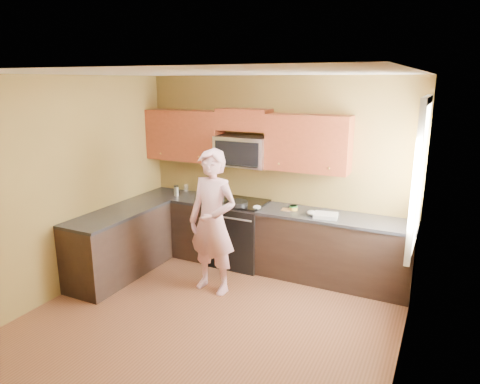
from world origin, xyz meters
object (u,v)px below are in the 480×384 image
Objects in this scene: stove at (239,233)px; microwave at (243,166)px; frying_pan at (237,206)px; travel_mug at (177,196)px; butter_tub at (293,210)px; woman at (213,222)px.

microwave is at bearing 90.00° from stove.
frying_pan is 3.20× the size of travel_mug.
woman is at bearing -128.86° from butter_tub.
travel_mug is (-1.12, 0.17, -0.03)m from frying_pan.
microwave is 1.15m from woman.
microwave is at bearing 173.41° from butter_tub.
frying_pan reaches higher than stove.
butter_tub is (0.74, 0.23, -0.03)m from frying_pan.
woman is at bearing -68.98° from frying_pan.
stove is at bearing 99.74° from woman.
frying_pan is at bearing 95.14° from woman.
woman is 16.48× the size of butter_tub.
microwave is 1.19m from travel_mug.
butter_tub is (0.81, -0.09, -0.53)m from microwave.
woman is at bearing -86.03° from microwave.
frying_pan is 1.14m from travel_mug.
butter_tub reaches higher than stove.
woman reaches higher than stove.
travel_mug is at bearing -178.34° from stove.
woman is at bearing -85.47° from stove.
woman is 11.56× the size of travel_mug.
stove is 0.52m from frying_pan.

